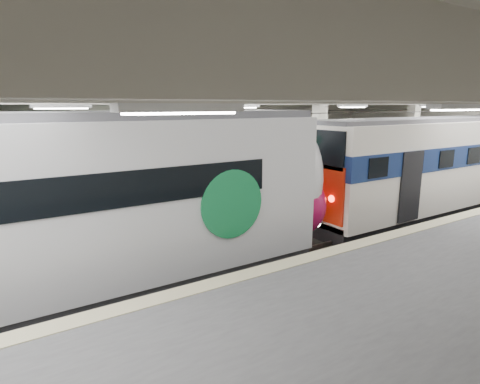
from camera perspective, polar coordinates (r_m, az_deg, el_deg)
station_hall at (r=12.04m, az=9.61°, el=3.81°), size 36.00×24.00×5.75m
modern_emu at (r=11.24m, az=-16.27°, el=-1.68°), size 15.15×3.13×4.82m
older_rer at (r=20.08m, az=24.97°, el=3.52°), size 13.43×2.96×4.43m
far_train at (r=16.54m, az=-20.78°, el=2.68°), size 15.15×3.76×4.75m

